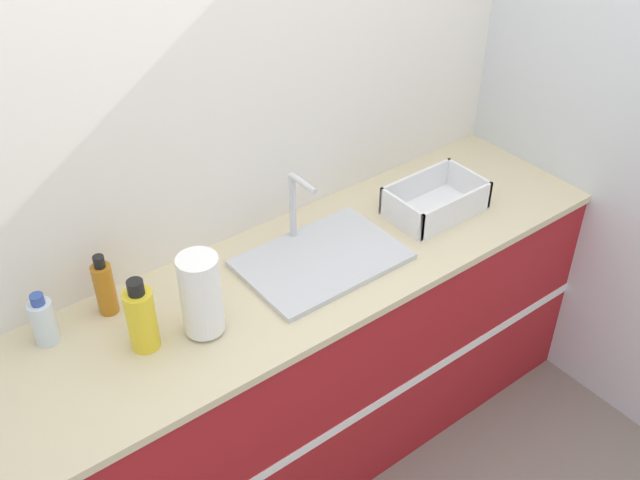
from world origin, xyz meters
TOP-DOWN VIEW (x-y plane):
  - wall_back at (0.00, 0.64)m, footprint 4.68×0.06m
  - wall_right at (1.17, 0.31)m, footprint 0.06×2.61m
  - counter_cabinet at (0.00, 0.31)m, footprint 2.30×0.64m
  - sink at (0.04, 0.31)m, footprint 0.55×0.37m
  - paper_towel_roll at (-0.45, 0.25)m, footprint 0.13×0.13m
  - dish_rack at (0.57, 0.28)m, footprint 0.36×0.23m
  - bottle_clear at (-0.85, 0.50)m, footprint 0.07×0.07m
  - bottle_amber at (-0.65, 0.51)m, footprint 0.06×0.06m
  - bottle_yellow at (-0.63, 0.30)m, footprint 0.09×0.09m

SIDE VIEW (x-z plane):
  - counter_cabinet at x=0.00m, z-range 0.00..0.92m
  - sink at x=0.04m, z-range 0.80..1.08m
  - dish_rack at x=0.57m, z-range 0.90..1.02m
  - bottle_clear at x=-0.85m, z-range 0.91..1.09m
  - bottle_amber at x=-0.65m, z-range 0.91..1.12m
  - bottle_yellow at x=-0.63m, z-range 0.90..1.15m
  - paper_towel_roll at x=-0.45m, z-range 0.92..1.20m
  - wall_right at x=1.17m, z-range 0.00..2.60m
  - wall_back at x=0.00m, z-range 0.00..2.60m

